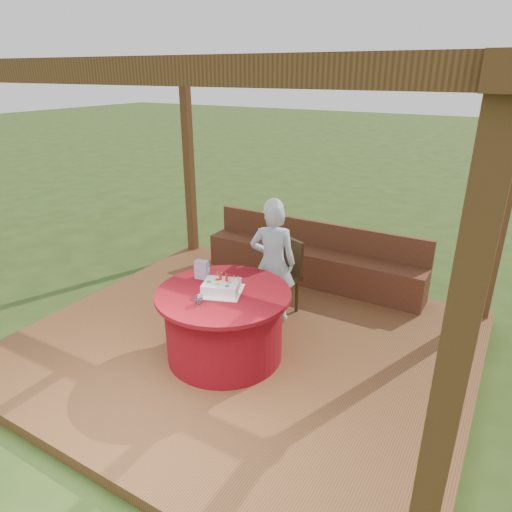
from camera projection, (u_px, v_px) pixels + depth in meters
The scene contains 10 objects.
ground at pixel (244, 350), 4.90m from camera, with size 60.00×60.00×0.00m, color #2A4316.
deck at pixel (244, 345), 4.87m from camera, with size 4.50×4.00×0.12m, color brown.
pergola at pixel (242, 117), 3.99m from camera, with size 4.50×4.00×2.72m.
bench at pixel (311, 263), 6.12m from camera, with size 3.00×0.42×0.80m.
table at pixel (224, 324), 4.47m from camera, with size 1.30×1.30×0.71m.
chair at pixel (282, 271), 5.33m from camera, with size 0.56×0.56×0.87m.
elderly_woman at pixel (273, 261), 5.02m from camera, with size 0.59×0.50×1.42m.
birthday_cake at pixel (221, 287), 4.32m from camera, with size 0.49×0.49×0.18m.
gift_bag at pixel (202, 270), 4.59m from camera, with size 0.13×0.08×0.19m, color #C982AA.
drinking_glass at pixel (198, 300), 4.09m from camera, with size 0.09×0.09×0.08m, color white.
Camera 1 is at (2.22, -3.51, 2.78)m, focal length 32.00 mm.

